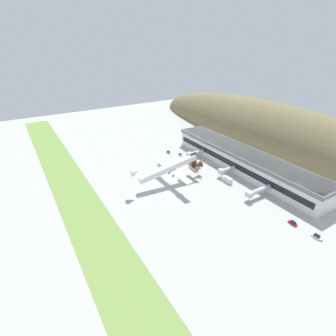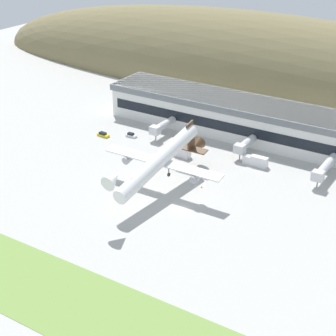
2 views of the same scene
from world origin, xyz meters
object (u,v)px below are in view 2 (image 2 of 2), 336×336
(jetway_0, at_px, (162,126))
(traffic_cone_0, at_px, (209,171))
(traffic_cone_1, at_px, (202,187))
(service_car_0, at_px, (131,135))
(box_truck, at_px, (180,152))
(service_car_3, at_px, (103,135))
(fuel_truck, at_px, (256,161))
(jetway_1, at_px, (245,145))
(jetway_2, at_px, (325,168))
(cargo_airplane, at_px, (160,161))
(terminal_building, at_px, (261,120))

(jetway_0, distance_m, traffic_cone_0, 31.88)
(traffic_cone_1, bearing_deg, service_car_0, 153.37)
(box_truck, bearing_deg, service_car_3, -179.27)
(traffic_cone_0, bearing_deg, traffic_cone_1, -73.16)
(jetway_0, xyz_separation_m, fuel_truck, (37.99, -3.87, -2.41))
(service_car_3, relative_size, fuel_truck, 0.57)
(jetway_1, distance_m, box_truck, 21.33)
(service_car_0, xyz_separation_m, traffic_cone_1, (39.90, -20.01, -0.32))
(service_car_0, distance_m, traffic_cone_0, 37.91)
(jetway_2, xyz_separation_m, traffic_cone_1, (-28.69, -24.19, -3.71))
(cargo_airplane, relative_size, traffic_cone_0, 82.82)
(service_car_3, height_order, fuel_truck, fuel_truck)
(traffic_cone_0, bearing_deg, service_car_3, 174.38)
(service_car_3, distance_m, fuel_truck, 56.31)
(jetway_1, relative_size, cargo_airplane, 0.25)
(service_car_0, distance_m, traffic_cone_1, 44.64)
(jetway_0, relative_size, traffic_cone_1, 23.21)
(jetway_2, distance_m, fuel_truck, 21.70)
(jetway_1, relative_size, service_car_3, 2.54)
(box_truck, height_order, traffic_cone_1, box_truck)
(jetway_2, relative_size, traffic_cone_1, 29.49)
(cargo_airplane, relative_size, box_truck, 6.04)
(terminal_building, height_order, cargo_airplane, cargo_airplane)
(terminal_building, relative_size, cargo_airplane, 2.43)
(cargo_airplane, xyz_separation_m, traffic_cone_1, (9.38, 7.79, -9.30))
(terminal_building, relative_size, jetway_1, 9.76)
(box_truck, bearing_deg, service_car_0, 168.79)
(jetway_1, distance_m, fuel_truck, 8.15)
(terminal_building, relative_size, traffic_cone_1, 201.00)
(box_truck, bearing_deg, jetway_1, 32.83)
(cargo_airplane, bearing_deg, service_car_0, 137.68)
(cargo_airplane, height_order, fuel_truck, cargo_airplane)
(service_car_3, bearing_deg, service_car_0, 29.72)
(service_car_0, relative_size, traffic_cone_0, 7.02)
(jetway_1, bearing_deg, fuel_truck, -37.02)
(jetway_1, xyz_separation_m, jetway_2, (27.69, -2.73, 0.00))
(service_car_0, bearing_deg, jetway_2, 3.49)
(jetway_0, xyz_separation_m, service_car_3, (-17.85, -11.08, -3.37))
(terminal_building, distance_m, traffic_cone_0, 33.02)
(cargo_airplane, distance_m, fuel_truck, 35.22)
(jetway_1, relative_size, traffic_cone_1, 20.59)
(jetway_1, xyz_separation_m, service_car_0, (-40.90, -6.91, -3.39))
(jetway_0, bearing_deg, jetway_2, -1.85)
(traffic_cone_0, bearing_deg, jetway_2, 23.15)
(jetway_2, bearing_deg, terminal_building, 147.63)
(cargo_airplane, xyz_separation_m, service_car_3, (-39.25, 22.82, -8.96))
(service_car_0, distance_m, service_car_3, 10.05)
(cargo_airplane, bearing_deg, traffic_cone_0, 71.39)
(cargo_airplane, bearing_deg, fuel_truck, 61.09)
(terminal_building, xyz_separation_m, fuel_truck, (7.78, -20.50, -5.63))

